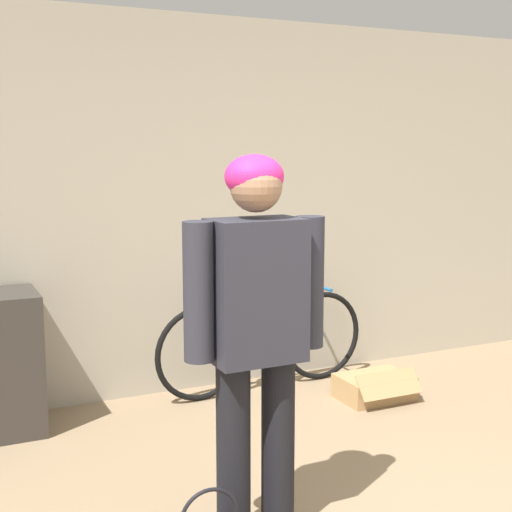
# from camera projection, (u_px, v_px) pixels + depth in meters

# --- Properties ---
(wall_back) EXTENTS (8.00, 0.07, 2.60)m
(wall_back) POSITION_uv_depth(u_px,v_px,m) (175.00, 207.00, 4.91)
(wall_back) COLOR #B7AD99
(wall_back) RESTS_ON ground_plane
(person) EXTENTS (0.64, 0.26, 1.68)m
(person) POSITION_uv_depth(u_px,v_px,m) (256.00, 316.00, 3.02)
(person) COLOR black
(person) RESTS_ON ground_plane
(bicycle) EXTENTS (1.64, 0.46, 0.73)m
(bicycle) POSITION_uv_depth(u_px,v_px,m) (264.00, 341.00, 5.04)
(bicycle) COLOR black
(bicycle) RESTS_ON ground_plane
(cardboard_box) EXTENTS (0.49, 0.40, 0.23)m
(cardboard_box) POSITION_uv_depth(u_px,v_px,m) (375.00, 387.00, 4.89)
(cardboard_box) COLOR tan
(cardboard_box) RESTS_ON ground_plane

